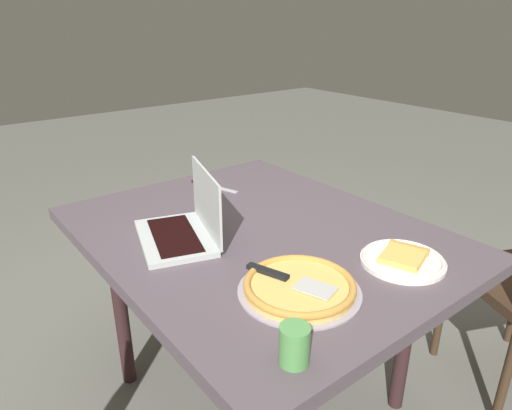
{
  "coord_description": "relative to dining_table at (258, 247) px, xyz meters",
  "views": [
    {
      "loc": [
        1.13,
        -0.89,
        1.43
      ],
      "look_at": [
        -0.0,
        -0.01,
        0.83
      ],
      "focal_mm": 32.17,
      "sensor_mm": 36.0,
      "label": 1
    }
  ],
  "objects": [
    {
      "name": "laptop",
      "position": [
        -0.1,
        -0.23,
        0.12
      ],
      "size": [
        0.39,
        0.32,
        0.23
      ],
      "color": "silver",
      "rests_on": "dining_table"
    },
    {
      "name": "table_knife",
      "position": [
        -0.48,
        0.11,
        0.07
      ],
      "size": [
        0.24,
        0.09,
        0.01
      ],
      "color": "#B6B5BE",
      "rests_on": "dining_table"
    },
    {
      "name": "dining_table",
      "position": [
        0.0,
        0.0,
        0.0
      ],
      "size": [
        1.32,
        1.05,
        0.73
      ],
      "color": "#544851",
      "rests_on": "ground_plane"
    },
    {
      "name": "pizza_plate",
      "position": [
        0.45,
        0.2,
        0.08
      ],
      "size": [
        0.25,
        0.25,
        0.04
      ],
      "color": "white",
      "rests_on": "dining_table"
    },
    {
      "name": "drink_cup",
      "position": [
        0.56,
        -0.35,
        0.11
      ],
      "size": [
        0.07,
        0.07,
        0.09
      ],
      "color": "#569B4F",
      "rests_on": "dining_table"
    },
    {
      "name": "pizza_tray",
      "position": [
        0.37,
        -0.15,
        0.08
      ],
      "size": [
        0.34,
        0.34,
        0.04
      ],
      "color": "#A89EAC",
      "rests_on": "dining_table"
    },
    {
      "name": "ground_plane",
      "position": [
        0.0,
        0.0,
        -0.67
      ],
      "size": [
        12.0,
        12.0,
        0.0
      ],
      "primitive_type": "plane",
      "color": "slate"
    }
  ]
}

